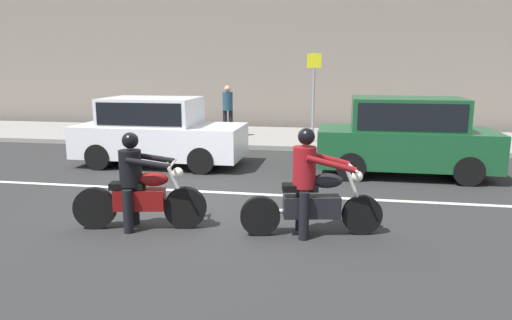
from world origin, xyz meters
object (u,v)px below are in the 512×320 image
at_px(motorcycle_with_rider_crimson, 311,192).
at_px(street_sign_post, 314,89).
at_px(motorcycle_with_rider_black_leather, 138,190).
at_px(pedestrian_bystander, 228,107).
at_px(parked_hatchback_forest_green, 405,135).
at_px(parked_sedan_white, 157,131).

distance_m(motorcycle_with_rider_crimson, street_sign_post, 8.15).
height_order(motorcycle_with_rider_black_leather, pedestrian_bystander, pedestrian_bystander).
height_order(parked_hatchback_forest_green, pedestrian_bystander, pedestrian_bystander).
relative_size(parked_hatchback_forest_green, parked_sedan_white, 0.94).
xyz_separation_m(street_sign_post, pedestrian_bystander, (-2.87, 0.42, -0.66)).
distance_m(motorcycle_with_rider_crimson, parked_hatchback_forest_green, 4.72).
bearing_deg(street_sign_post, motorcycle_with_rider_crimson, -86.78).
bearing_deg(street_sign_post, pedestrian_bystander, 171.60).
xyz_separation_m(motorcycle_with_rider_black_leather, street_sign_post, (2.20, 8.25, 1.18)).
xyz_separation_m(motorcycle_with_rider_black_leather, parked_sedan_white, (-1.53, 4.59, 0.25)).
distance_m(parked_sedan_white, pedestrian_bystander, 4.17).
bearing_deg(motorcycle_with_rider_black_leather, pedestrian_bystander, 94.42).
bearing_deg(parked_sedan_white, pedestrian_bystander, 78.15).
distance_m(motorcycle_with_rider_black_leather, street_sign_post, 8.62).
bearing_deg(parked_sedan_white, parked_hatchback_forest_green, -0.84).
xyz_separation_m(motorcycle_with_rider_crimson, parked_hatchback_forest_green, (1.88, 4.32, 0.27)).
relative_size(motorcycle_with_rider_black_leather, parked_sedan_white, 0.49).
bearing_deg(pedestrian_bystander, parked_sedan_white, -101.85).
bearing_deg(motorcycle_with_rider_black_leather, street_sign_post, 75.08).
distance_m(street_sign_post, pedestrian_bystander, 2.97).
relative_size(motorcycle_with_rider_black_leather, street_sign_post, 0.74).
relative_size(parked_hatchback_forest_green, pedestrian_bystander, 2.29).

